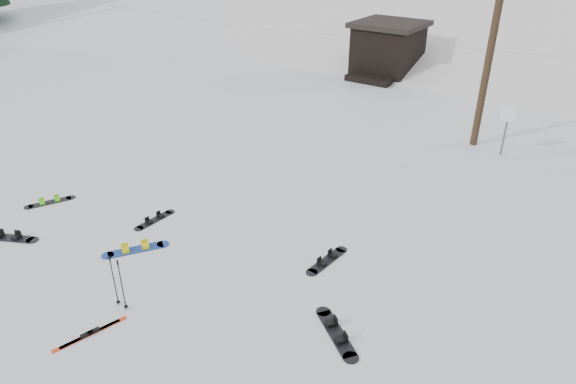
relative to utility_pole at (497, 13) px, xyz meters
The scene contains 14 objects.
ground 14.90m from the utility_pole, 98.13° to the right, with size 200.00×200.00×0.00m, color white.
ski_slope 44.31m from the utility_pole, 92.79° to the left, with size 60.00×75.00×45.00m, color white.
ridge_left 53.35m from the utility_pole, 138.18° to the left, with size 34.00×85.00×38.00m, color white.
utility_pole is the anchor object (origin of this frame).
trail_sign 3.60m from the utility_pole, 21.04° to the right, with size 0.50×0.09×1.85m.
lift_hut 10.40m from the utility_pole, 135.24° to the left, with size 3.40×4.10×2.75m.
hero_snowboard 13.65m from the utility_pole, 111.73° to the right, with size 1.06×1.46×0.12m.
hero_skis 15.48m from the utility_pole, 102.23° to the right, with size 0.46×1.51×0.08m.
ski_poles 14.47m from the utility_pole, 103.70° to the right, with size 0.35×0.09×1.27m.
board_scatter_a 16.33m from the utility_pole, 120.38° to the right, with size 1.54×0.93×0.12m.
board_scatter_b 12.84m from the utility_pole, 117.23° to the right, with size 0.28×1.37×0.10m.
board_scatter_c 15.40m from the utility_pole, 126.76° to the right, with size 0.76×1.33×0.10m.
board_scatter_d 12.46m from the utility_pole, 85.41° to the right, with size 1.44×1.11×0.12m.
board_scatter_f 10.59m from the utility_pole, 93.29° to the right, with size 0.38×1.53×0.11m.
Camera 1 is at (6.66, -4.45, 7.44)m, focal length 32.00 mm.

